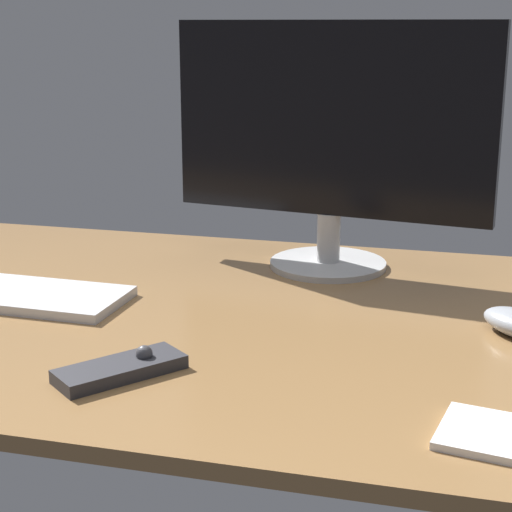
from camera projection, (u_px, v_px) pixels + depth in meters
desk at (219, 318)px, 122.93cm from camera, size 140.00×84.00×2.00cm
monitor at (331, 135)px, 138.98cm from camera, size 54.37×20.03×41.22cm
media_remote at (122, 368)px, 100.24cm from camera, size 14.33×15.78×3.07cm
notepad at (501, 436)px, 84.73cm from camera, size 13.66×12.07×0.88cm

